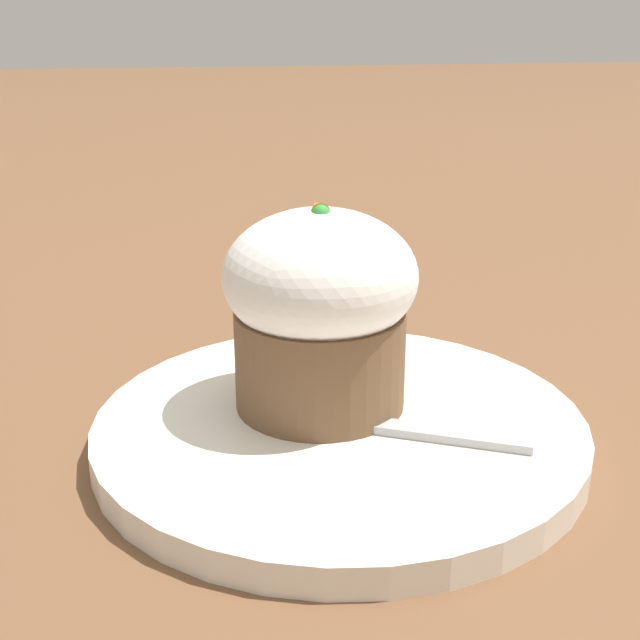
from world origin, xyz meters
The scene contains 4 objects.
ground_plane centered at (0.00, 0.00, 0.00)m, with size 4.00×4.00×0.00m, color brown.
dessert_plate centered at (0.00, 0.00, 0.01)m, with size 0.22×0.22×0.01m.
carrot_cake centered at (0.02, 0.01, 0.06)m, with size 0.09×0.09×0.09m.
spoon centered at (-0.01, -0.01, 0.02)m, with size 0.06×0.10×0.01m.
Camera 1 is at (-0.35, 0.06, 0.20)m, focal length 50.00 mm.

